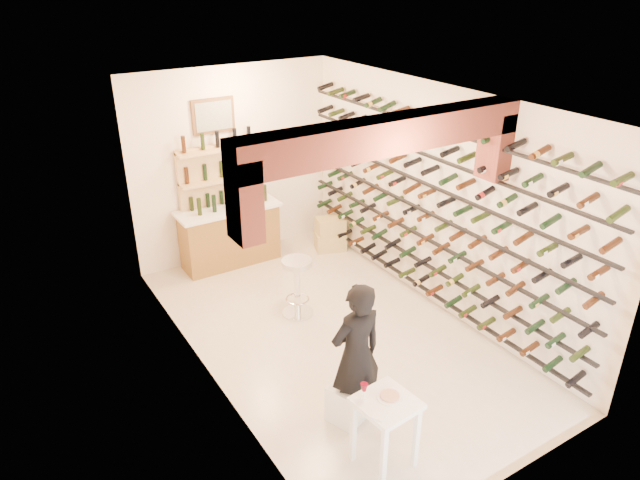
# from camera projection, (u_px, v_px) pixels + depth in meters

# --- Properties ---
(ground) EXTENTS (6.00, 6.00, 0.00)m
(ground) POSITION_uv_depth(u_px,v_px,m) (332.00, 333.00, 7.95)
(ground) COLOR beige
(ground) RESTS_ON ground
(room_shell) EXTENTS (3.52, 6.02, 3.21)m
(room_shell) POSITION_uv_depth(u_px,v_px,m) (345.00, 185.00, 6.78)
(room_shell) COLOR white
(room_shell) RESTS_ON ground
(wine_rack) EXTENTS (0.32, 5.70, 2.56)m
(wine_rack) POSITION_uv_depth(u_px,v_px,m) (425.00, 207.00, 8.01)
(wine_rack) COLOR black
(wine_rack) RESTS_ON ground
(back_counter) EXTENTS (1.70, 0.62, 1.29)m
(back_counter) POSITION_uv_depth(u_px,v_px,m) (230.00, 234.00, 9.60)
(back_counter) COLOR olive
(back_counter) RESTS_ON ground
(back_shelving) EXTENTS (1.40, 0.31, 2.73)m
(back_shelving) POSITION_uv_depth(u_px,v_px,m) (221.00, 194.00, 9.51)
(back_shelving) COLOR tan
(back_shelving) RESTS_ON ground
(tasting_table) EXTENTS (0.60, 0.60, 0.96)m
(tasting_table) POSITION_uv_depth(u_px,v_px,m) (386.00, 412.00, 5.61)
(tasting_table) COLOR white
(tasting_table) RESTS_ON ground
(white_stool) EXTENTS (0.46, 0.46, 0.45)m
(white_stool) POSITION_uv_depth(u_px,v_px,m) (347.00, 402.00, 6.36)
(white_stool) COLOR white
(white_stool) RESTS_ON ground
(person) EXTENTS (0.63, 0.41, 1.71)m
(person) POSITION_uv_depth(u_px,v_px,m) (356.00, 355.00, 6.10)
(person) COLOR black
(person) RESTS_ON ground
(chrome_barstool) EXTENTS (0.45, 0.45, 0.88)m
(chrome_barstool) POSITION_uv_depth(u_px,v_px,m) (297.00, 283.00, 8.17)
(chrome_barstool) COLOR silver
(chrome_barstool) RESTS_ON ground
(crate_lower) EXTENTS (0.62, 0.53, 0.32)m
(crate_lower) POSITION_uv_depth(u_px,v_px,m) (330.00, 241.00, 10.23)
(crate_lower) COLOR tan
(crate_lower) RESTS_ON ground
(crate_upper) EXTENTS (0.55, 0.44, 0.28)m
(crate_upper) POSITION_uv_depth(u_px,v_px,m) (330.00, 226.00, 10.10)
(crate_upper) COLOR tan
(crate_upper) RESTS_ON crate_lower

